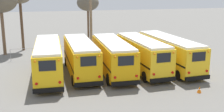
% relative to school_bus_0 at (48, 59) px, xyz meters
% --- Properties ---
extents(ground_plane, '(160.00, 160.00, 0.00)m').
position_rel_school_bus_0_xyz_m(ground_plane, '(6.15, -0.21, -1.79)').
color(ground_plane, '#66635E').
extents(school_bus_0, '(2.86, 10.28, 3.30)m').
position_rel_school_bus_0_xyz_m(school_bus_0, '(0.00, 0.00, 0.00)').
color(school_bus_0, yellow).
rests_on(school_bus_0, ground).
extents(school_bus_1, '(2.56, 9.46, 3.26)m').
position_rel_school_bus_0_xyz_m(school_bus_1, '(3.07, 0.30, -0.03)').
color(school_bus_1, '#EAAA0F').
rests_on(school_bus_1, ground).
extents(school_bus_2, '(2.80, 9.64, 3.26)m').
position_rel_school_bus_0_xyz_m(school_bus_2, '(6.15, -0.31, -0.01)').
color(school_bus_2, '#E5A00C').
rests_on(school_bus_2, ground).
extents(school_bus_3, '(2.78, 9.51, 3.29)m').
position_rel_school_bus_0_xyz_m(school_bus_3, '(9.22, -0.27, -0.01)').
color(school_bus_3, yellow).
rests_on(school_bus_3, ground).
extents(school_bus_4, '(2.98, 10.71, 3.25)m').
position_rel_school_bus_0_xyz_m(school_bus_4, '(12.30, 0.02, -0.03)').
color(school_bus_4, yellow).
rests_on(school_bus_4, ground).
extents(utility_pole, '(1.80, 0.34, 8.09)m').
position_rel_school_bus_0_xyz_m(utility_pole, '(5.94, 9.89, 2.36)').
color(utility_pole, '#75604C').
rests_on(utility_pole, ground).
extents(bare_tree_0, '(4.04, 4.04, 8.29)m').
position_rel_school_bus_0_xyz_m(bare_tree_0, '(-4.99, 11.00, 4.91)').
color(bare_tree_0, brown).
rests_on(bare_tree_0, ground).
extents(bare_tree_2, '(3.48, 3.48, 7.29)m').
position_rel_school_bus_0_xyz_m(bare_tree_2, '(7.11, 18.61, 4.14)').
color(bare_tree_2, brown).
rests_on(bare_tree_2, ground).
extents(fence_line, '(20.36, 0.06, 1.42)m').
position_rel_school_bus_0_xyz_m(fence_line, '(6.15, 7.24, -0.80)').
color(fence_line, '#939399').
rests_on(fence_line, ground).
extents(traffic_cone, '(0.36, 0.36, 0.53)m').
position_rel_school_bus_0_xyz_m(traffic_cone, '(11.51, -7.25, -1.53)').
color(traffic_cone, orange).
rests_on(traffic_cone, ground).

